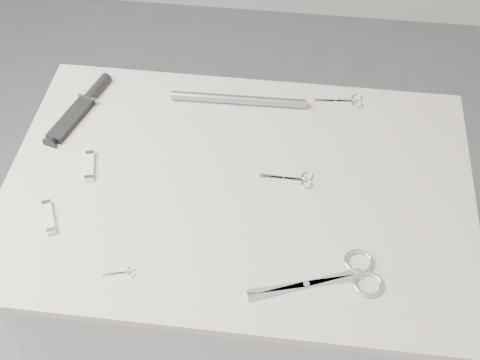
# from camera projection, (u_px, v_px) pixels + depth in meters

# --- Properties ---
(plinth) EXTENTS (0.90, 0.60, 0.90)m
(plinth) POSITION_uv_depth(u_px,v_px,m) (238.00, 301.00, 1.78)
(plinth) COLOR beige
(plinth) RESTS_ON ground
(display_board) EXTENTS (1.00, 0.70, 0.02)m
(display_board) POSITION_uv_depth(u_px,v_px,m) (238.00, 188.00, 1.43)
(display_board) COLOR beige
(display_board) RESTS_ON plinth
(large_shears) EXTENTS (0.25, 0.15, 0.01)m
(large_shears) POSITION_uv_depth(u_px,v_px,m) (343.00, 277.00, 1.27)
(large_shears) COLOR silver
(large_shears) RESTS_ON display_board
(embroidery_scissors_a) EXTENTS (0.11, 0.05, 0.00)m
(embroidery_scissors_a) POSITION_uv_depth(u_px,v_px,m) (296.00, 179.00, 1.43)
(embroidery_scissors_a) COLOR silver
(embroidery_scissors_a) RESTS_ON display_board
(embroidery_scissors_b) EXTENTS (0.12, 0.05, 0.00)m
(embroidery_scissors_b) POSITION_uv_depth(u_px,v_px,m) (347.00, 101.00, 1.60)
(embroidery_scissors_b) COLOR silver
(embroidery_scissors_b) RESTS_ON display_board
(tiny_scissors) EXTENTS (0.06, 0.03, 0.00)m
(tiny_scissors) POSITION_uv_depth(u_px,v_px,m) (124.00, 273.00, 1.28)
(tiny_scissors) COLOR silver
(tiny_scissors) RESTS_ON display_board
(sheathed_knife) EXTENTS (0.10, 0.24, 0.03)m
(sheathed_knife) POSITION_uv_depth(u_px,v_px,m) (83.00, 105.00, 1.58)
(sheathed_knife) COLOR black
(sheathed_knife) RESTS_ON display_board
(pocket_knife_a) EXTENTS (0.04, 0.08, 0.01)m
(pocket_knife_a) POSITION_uv_depth(u_px,v_px,m) (90.00, 166.00, 1.45)
(pocket_knife_a) COLOR white
(pocket_knife_a) RESTS_ON display_board
(pocket_knife_b) EXTENTS (0.05, 0.09, 0.01)m
(pocket_knife_b) POSITION_uv_depth(u_px,v_px,m) (49.00, 217.00, 1.36)
(pocket_knife_b) COLOR white
(pocket_knife_b) RESTS_ON display_board
(metal_rail) EXTENTS (0.32, 0.03, 0.02)m
(metal_rail) POSITION_uv_depth(u_px,v_px,m) (238.00, 100.00, 1.59)
(metal_rail) COLOR gray
(metal_rail) RESTS_ON display_board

